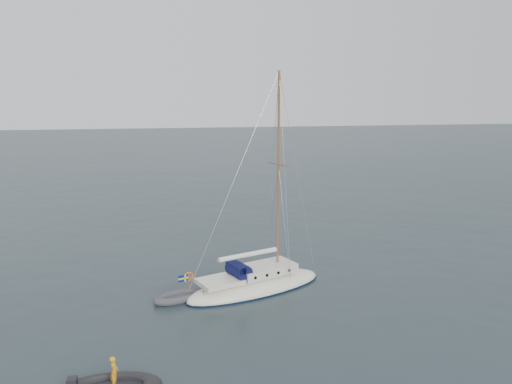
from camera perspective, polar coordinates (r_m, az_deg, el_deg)
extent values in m
plane|color=black|center=(29.77, 1.35, -10.07)|extent=(300.00, 300.00, 0.00)
ellipsoid|color=white|center=(28.36, -0.07, -10.85)|extent=(8.37, 2.60, 1.39)
cube|color=white|center=(28.16, 1.24, -8.93)|extent=(3.35, 1.77, 0.51)
cube|color=white|center=(27.72, -4.65, -9.62)|extent=(2.23, 1.77, 0.23)
cylinder|color=#0C0F3A|center=(27.75, -2.25, -8.68)|extent=(0.89, 1.53, 0.89)
cube|color=#0C0F3A|center=(27.66, -2.64, -8.34)|extent=(0.42, 1.53, 0.37)
cylinder|color=brown|center=(27.04, 3.02, 1.87)|extent=(0.14, 0.14, 11.16)
cylinder|color=brown|center=(26.96, 3.03, 3.04)|extent=(0.05, 2.05, 0.05)
cylinder|color=brown|center=(27.61, -1.02, -7.16)|extent=(3.90, 0.09, 0.09)
cylinder|color=white|center=(27.60, -1.02, -7.06)|extent=(3.63, 0.26, 0.26)
cylinder|color=gray|center=(27.45, -7.78, -9.01)|extent=(0.04, 2.05, 0.04)
torus|color=#EF5210|center=(27.97, -7.96, -8.63)|extent=(0.50, 0.09, 0.50)
cylinder|color=brown|center=(27.46, -8.46, -9.22)|extent=(0.03, 0.03, 0.84)
cube|color=navy|center=(27.36, -9.06, -8.70)|extent=(0.56, 0.02, 0.35)
cube|color=yellow|center=(27.36, -9.06, -8.70)|extent=(0.58, 0.03, 0.08)
cube|color=yellow|center=(27.36, -8.85, -8.69)|extent=(0.08, 0.03, 0.37)
cylinder|color=black|center=(28.75, -1.54, -8.52)|extent=(0.17, 0.06, 0.17)
cylinder|color=black|center=(27.10, -0.84, -9.74)|extent=(0.17, 0.06, 0.17)
cylinder|color=black|center=(28.88, -0.07, -8.42)|extent=(0.17, 0.06, 0.17)
cylinder|color=black|center=(27.24, 0.72, -9.62)|extent=(0.17, 0.06, 0.17)
cylinder|color=black|center=(29.04, 1.38, -8.31)|extent=(0.17, 0.06, 0.17)
cylinder|color=black|center=(27.41, 2.26, -9.50)|extent=(0.17, 0.06, 0.17)
cylinder|color=black|center=(29.21, 2.81, -8.21)|extent=(0.17, 0.06, 0.17)
cylinder|color=black|center=(27.59, 3.77, -9.38)|extent=(0.17, 0.06, 0.17)
cube|color=#444448|center=(27.33, -8.79, -11.88)|extent=(1.73, 0.71, 0.10)
imported|color=orange|center=(19.87, -15.89, -19.22)|extent=(0.33, 0.47, 1.24)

